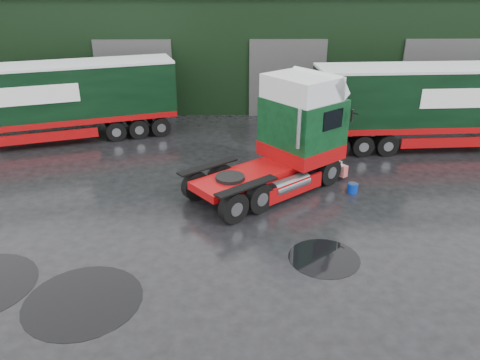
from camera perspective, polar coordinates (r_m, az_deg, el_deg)
name	(u,v)px	position (r m, az deg, el deg)	size (l,w,h in m)	color
ground	(265,263)	(12.93, 3.10, -10.13)	(100.00, 100.00, 0.00)	black
warehouse	(278,40)	(31.02, 4.62, 16.70)	(32.40, 12.40, 6.30)	black
hero_tractor	(265,139)	(16.06, 3.13, 5.04)	(2.72, 6.42, 3.99)	black
trailer_left	(48,104)	(22.91, -22.35, 8.62)	(2.33, 11.39, 3.54)	silver
lorry_right	(437,107)	(22.21, 22.90, 8.16)	(2.38, 13.74, 3.61)	silver
wash_bucket	(353,188)	(17.13, 13.57, -0.95)	(0.37, 0.37, 0.34)	#062592
tree_back_a	(169,2)	(41.01, -8.62, 20.65)	(4.40, 4.40, 9.50)	black
tree_back_b	(364,15)	(42.18, 14.88, 18.89)	(4.40, 4.40, 7.50)	black
puddle_0	(83,301)	(12.26, -18.57, -13.77)	(2.85, 2.85, 0.01)	black
puddle_1	(324,258)	(13.32, 10.20, -9.34)	(1.99, 1.99, 0.01)	black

